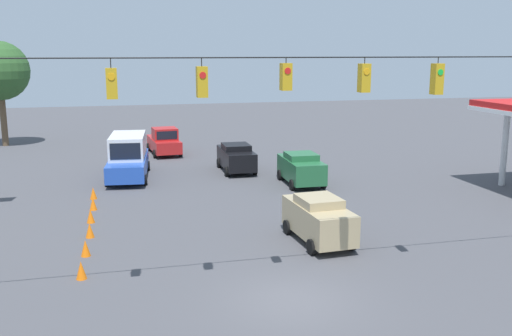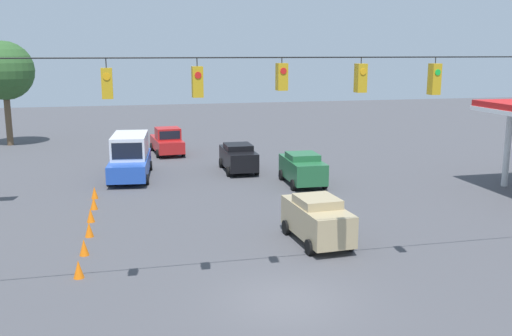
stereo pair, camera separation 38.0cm
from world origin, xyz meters
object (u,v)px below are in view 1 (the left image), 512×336
Objects in this scene: pickup_truck_red_withflow_deep at (164,142)px; sedan_green_oncoming_far at (301,168)px; box_truck_blue_withflow_far at (128,157)px; sedan_tan_crossing_near at (318,219)px; traffic_cone_fifth at (93,204)px; traffic_cone_fourth at (91,216)px; traffic_cone_farthest at (93,193)px; sedan_black_oncoming_deep at (236,157)px; traffic_cone_second at (85,248)px; traffic_cone_third at (90,230)px; traffic_cone_nearest at (81,270)px; overhead_signal_span at (287,127)px.

pickup_truck_red_withflow_deep reaches higher than sedan_green_oncoming_far.
pickup_truck_red_withflow_deep is at bearing -110.51° from box_truck_blue_withflow_far.
sedan_tan_crossing_near is 6.47× the size of traffic_cone_fifth.
traffic_cone_fourth and traffic_cone_farthest have the same top height.
sedan_green_oncoming_far is 11.00m from box_truck_blue_withflow_far.
sedan_green_oncoming_far reaches higher than sedan_black_oncoming_deep.
box_truck_blue_withflow_far reaches higher than traffic_cone_second.
traffic_cone_fifth is (-0.02, -4.48, 0.00)m from traffic_cone_third.
sedan_black_oncoming_deep reaches higher than traffic_cone_third.
traffic_cone_nearest is at bearing 89.01° from traffic_cone_fifth.
pickup_truck_red_withflow_deep is at bearing -60.10° from sedan_green_oncoming_far.
overhead_signal_span is 14.45m from traffic_cone_fifth.
sedan_black_oncoming_deep is (-4.10, 7.69, -0.01)m from pickup_truck_red_withflow_deep.
traffic_cone_second is 1.00× the size of traffic_cone_fourth.
traffic_cone_fourth is (5.01, 17.46, -0.64)m from pickup_truck_red_withflow_deep.
traffic_cone_nearest is at bearing 89.47° from traffic_cone_farthest.
traffic_cone_second is (9.47, -0.61, -0.69)m from sedan_tan_crossing_near.
traffic_cone_second is 4.57m from traffic_cone_fourth.
traffic_cone_farthest is at bearing -88.67° from traffic_cone_fifth.
traffic_cone_second is at bearing 89.39° from traffic_cone_fourth.
traffic_cone_farthest is at bearing 68.90° from pickup_truck_red_withflow_deep.
traffic_cone_fifth is at bearing -90.86° from traffic_cone_second.
traffic_cone_fourth is at bearing -28.79° from sedan_tan_crossing_near.
overhead_signal_span reaches higher than traffic_cone_third.
sedan_green_oncoming_far is 6.54× the size of traffic_cone_fifth.
traffic_cone_nearest is at bearing 89.14° from traffic_cone_fourth.
traffic_cone_fifth is (-0.10, -6.81, 0.00)m from traffic_cone_second.
overhead_signal_span is at bearing 69.59° from sedan_green_oncoming_far.
overhead_signal_span is 4.32× the size of pickup_truck_red_withflow_deep.
sedan_green_oncoming_far is 6.54× the size of traffic_cone_third.
traffic_cone_fifth is 2.25m from traffic_cone_farthest.
traffic_cone_farthest is (-0.00, -4.49, 0.00)m from traffic_cone_fourth.
traffic_cone_nearest is 1.00× the size of traffic_cone_second.
sedan_tan_crossing_near is (2.68, 10.29, 0.03)m from sedan_green_oncoming_far.
sedan_green_oncoming_far is at bearing -141.44° from traffic_cone_second.
overhead_signal_span is at bearing 82.79° from sedan_black_oncoming_deep.
sedan_green_oncoming_far reaches higher than traffic_cone_third.
sedan_black_oncoming_deep is 6.86× the size of traffic_cone_third.
sedan_tan_crossing_near is 16.48m from box_truck_blue_withflow_far.
traffic_cone_second and traffic_cone_fifth have the same top height.
traffic_cone_nearest and traffic_cone_farthest have the same top height.
traffic_cone_farthest is at bearing -89.70° from traffic_cone_third.
overhead_signal_span is at bearing 93.53° from pickup_truck_red_withflow_deep.
box_truck_blue_withflow_far reaches higher than traffic_cone_fifth.
overhead_signal_span is 27.40m from pickup_truck_red_withflow_deep.
overhead_signal_span is 8.93m from traffic_cone_nearest.
box_truck_blue_withflow_far is 14.32m from traffic_cone_second.
overhead_signal_span is 33.87× the size of traffic_cone_second.
overhead_signal_span is 33.87× the size of traffic_cone_fifth.
sedan_green_oncoming_far is 17.16m from traffic_cone_nearest.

